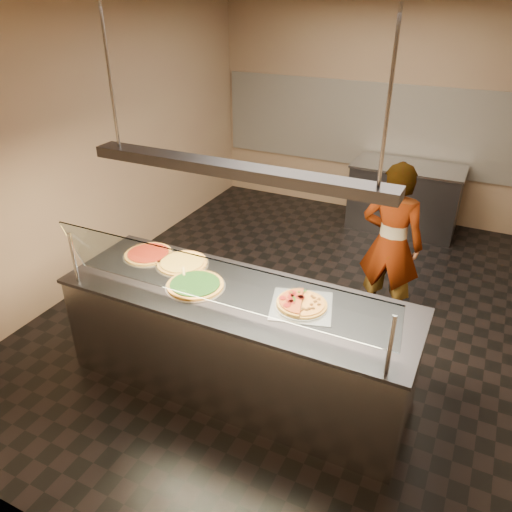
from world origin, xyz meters
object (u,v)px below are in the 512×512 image
at_px(sneeze_guard, 214,282).
at_px(pizza_spatula, 189,274).
at_px(worker, 391,244).
at_px(perforated_tray, 302,305).
at_px(prep_table, 404,198).
at_px(pizza_cheese, 183,263).
at_px(pizza_spinach, 196,285).
at_px(heat_lamp_housing, 234,170).
at_px(half_pizza_pepperoni, 291,299).
at_px(serving_counter, 238,340).
at_px(half_pizza_sausage, 313,306).
at_px(pizza_tomato, 149,254).

bearing_deg(sneeze_guard, pizza_spatula, 140.44).
xyz_separation_m(sneeze_guard, worker, (0.88, 1.92, -0.39)).
bearing_deg(perforated_tray, prep_table, 88.72).
bearing_deg(perforated_tray, pizza_cheese, 172.74).
bearing_deg(pizza_spinach, worker, 52.86).
bearing_deg(heat_lamp_housing, half_pizza_pepperoni, 8.33).
height_order(worker, heat_lamp_housing, heat_lamp_housing).
bearing_deg(serving_counter, pizza_spatula, 173.40).
relative_size(pizza_spinach, pizza_cheese, 1.06).
xyz_separation_m(half_pizza_sausage, prep_table, (-0.01, 3.78, -0.49)).
bearing_deg(perforated_tray, sneeze_guard, -142.15).
bearing_deg(perforated_tray, serving_counter, -173.10).
distance_m(sneeze_guard, pizza_spinach, 0.54).
height_order(perforated_tray, pizza_cheese, pizza_cheese).
xyz_separation_m(sneeze_guard, pizza_spatula, (-0.48, 0.40, -0.27)).
xyz_separation_m(half_pizza_pepperoni, heat_lamp_housing, (-0.43, -0.06, 0.99)).
distance_m(pizza_spinach, heat_lamp_housing, 1.07).
relative_size(serving_counter, heat_lamp_housing, 1.25).
bearing_deg(half_pizza_pepperoni, serving_counter, -171.67).
distance_m(serving_counter, pizza_spatula, 0.69).
bearing_deg(prep_table, serving_counter, -98.98).
height_order(serving_counter, heat_lamp_housing, heat_lamp_housing).
height_order(perforated_tray, half_pizza_sausage, half_pizza_sausage).
bearing_deg(pizza_tomato, worker, 35.61).
bearing_deg(pizza_cheese, half_pizza_sausage, -6.71).
xyz_separation_m(perforated_tray, pizza_spinach, (-0.88, -0.11, 0.01)).
bearing_deg(pizza_spinach, heat_lamp_housing, 7.96).
bearing_deg(heat_lamp_housing, sneeze_guard, -90.00).
bearing_deg(serving_counter, sneeze_guard, -90.00).
height_order(pizza_cheese, pizza_spatula, pizza_spatula).
relative_size(half_pizza_sausage, heat_lamp_housing, 0.18).
bearing_deg(half_pizza_sausage, prep_table, 90.14).
height_order(sneeze_guard, pizza_cheese, sneeze_guard).
bearing_deg(worker, pizza_tomato, 37.83).
bearing_deg(pizza_cheese, pizza_tomato, 179.02).
relative_size(serving_counter, pizza_tomato, 6.37).
xyz_separation_m(serving_counter, half_pizza_sausage, (0.62, 0.06, 0.49)).
height_order(pizza_tomato, heat_lamp_housing, heat_lamp_housing).
bearing_deg(worker, perforated_tray, 79.01).
bearing_deg(pizza_cheese, half_pizza_pepperoni, -7.88).
height_order(perforated_tray, half_pizza_pepperoni, half_pizza_pepperoni).
relative_size(prep_table, worker, 0.88).
distance_m(sneeze_guard, heat_lamp_housing, 0.80).
height_order(pizza_cheese, prep_table, pizza_cheese).
bearing_deg(worker, sneeze_guard, 67.63).
relative_size(sneeze_guard, pizza_spatula, 9.59).
bearing_deg(heat_lamp_housing, perforated_tray, 6.90).
bearing_deg(pizza_spinach, serving_counter, 7.96).
bearing_deg(half_pizza_sausage, pizza_spinach, -173.35).
xyz_separation_m(sneeze_guard, pizza_cheese, (-0.65, 0.56, -0.28)).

